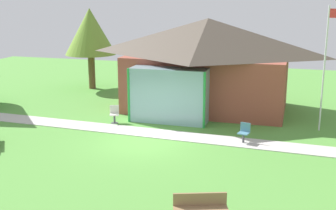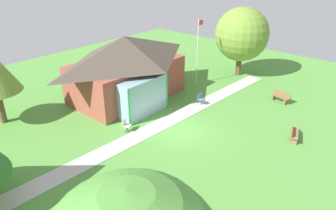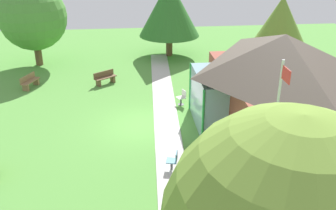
# 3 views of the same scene
# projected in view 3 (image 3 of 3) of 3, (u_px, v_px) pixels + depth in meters

# --- Properties ---
(ground_plane) EXTENTS (44.00, 44.00, 0.00)m
(ground_plane) POSITION_uv_depth(u_px,v_px,m) (142.00, 125.00, 19.29)
(ground_plane) COLOR #54933D
(pavilion) EXTENTS (9.42, 6.80, 4.95)m
(pavilion) POSITION_uv_depth(u_px,v_px,m) (276.00, 84.00, 17.60)
(pavilion) COLOR brown
(pavilion) RESTS_ON ground_plane
(footpath) EXTENTS (24.53, 2.45, 0.03)m
(footpath) POSITION_uv_depth(u_px,v_px,m) (167.00, 124.00, 19.40)
(footpath) COLOR #BCB7B2
(footpath) RESTS_ON ground_plane
(flagpole) EXTENTS (0.64, 0.08, 5.72)m
(flagpole) POSITION_uv_depth(u_px,v_px,m) (273.00, 139.00, 11.74)
(flagpole) COLOR silver
(flagpole) RESTS_ON ground_plane
(bench_front_left) EXTENTS (1.56, 0.97, 0.84)m
(bench_front_left) POSITION_uv_depth(u_px,v_px,m) (30.00, 82.00, 23.88)
(bench_front_left) COLOR olive
(bench_front_left) RESTS_ON ground_plane
(bench_mid_left) EXTENTS (1.23, 1.47, 0.84)m
(bench_mid_left) POSITION_uv_depth(u_px,v_px,m) (105.00, 78.00, 24.49)
(bench_mid_left) COLOR brown
(bench_mid_left) RESTS_ON ground_plane
(patio_chair_west) EXTENTS (0.57, 0.57, 0.86)m
(patio_chair_west) POSITION_uv_depth(u_px,v_px,m) (182.00, 98.00, 21.51)
(patio_chair_west) COLOR beige
(patio_chair_west) RESTS_ON ground_plane
(patio_chair_lawn_spare) EXTENTS (0.53, 0.53, 0.86)m
(patio_chair_lawn_spare) POSITION_uv_depth(u_px,v_px,m) (173.00, 161.00, 15.51)
(patio_chair_lawn_spare) COLOR teal
(patio_chair_lawn_spare) RESTS_ON ground_plane
(tree_west_hedge) EXTENTS (4.75, 4.75, 5.93)m
(tree_west_hedge) POSITION_uv_depth(u_px,v_px,m) (169.00, 8.00, 28.83)
(tree_west_hedge) COLOR brown
(tree_west_hedge) RESTS_ON ground_plane
(tree_behind_pavilion_left) EXTENTS (3.35, 3.35, 5.32)m
(tree_behind_pavilion_left) POSITION_uv_depth(u_px,v_px,m) (281.00, 19.00, 25.06)
(tree_behind_pavilion_left) COLOR brown
(tree_behind_pavilion_left) RESTS_ON ground_plane
(tree_lawn_corner) EXTENTS (4.82, 4.82, 6.02)m
(tree_lawn_corner) POSITION_uv_depth(u_px,v_px,m) (33.00, 17.00, 26.74)
(tree_lawn_corner) COLOR brown
(tree_lawn_corner) RESTS_ON ground_plane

